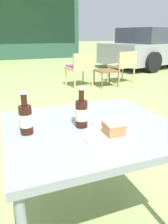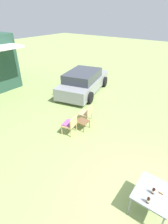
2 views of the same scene
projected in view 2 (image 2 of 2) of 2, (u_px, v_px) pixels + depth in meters
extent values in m
plane|color=#8CA35B|center=(148.00, 209.00, 4.47)|extent=(60.00, 60.00, 0.00)
cube|color=gray|center=(84.00, 84.00, 10.77)|extent=(4.63, 2.75, 0.67)
cube|color=#383D47|center=(83.00, 76.00, 10.30)|extent=(2.70, 2.15, 0.50)
cylinder|color=black|center=(79.00, 78.00, 12.24)|extent=(0.67, 0.35, 0.64)
cylinder|color=black|center=(105.00, 82.00, 11.63)|extent=(0.67, 0.35, 0.64)
cylinder|color=black|center=(61.00, 92.00, 10.09)|extent=(0.67, 0.35, 0.64)
cylinder|color=black|center=(90.00, 98.00, 9.48)|extent=(0.67, 0.35, 0.64)
cylinder|color=tan|center=(68.00, 125.00, 7.46)|extent=(0.04, 0.04, 0.38)
cylinder|color=tan|center=(62.00, 131.00, 7.08)|extent=(0.04, 0.04, 0.38)
cylinder|color=tan|center=(76.00, 127.00, 7.31)|extent=(0.04, 0.04, 0.38)
cylinder|color=tan|center=(71.00, 133.00, 6.93)|extent=(0.04, 0.04, 0.38)
cube|color=tan|center=(69.00, 124.00, 7.08)|extent=(0.63, 0.58, 0.06)
cube|color=tan|center=(73.00, 122.00, 6.91)|extent=(0.54, 0.16, 0.32)
cube|color=#995193|center=(69.00, 123.00, 7.06)|extent=(0.56, 0.50, 0.05)
cylinder|color=tan|center=(83.00, 114.00, 8.24)|extent=(0.04, 0.04, 0.38)
cylinder|color=tan|center=(79.00, 119.00, 7.86)|extent=(0.04, 0.04, 0.38)
cylinder|color=tan|center=(92.00, 116.00, 8.08)|extent=(0.04, 0.04, 0.38)
cylinder|color=tan|center=(87.00, 121.00, 7.70)|extent=(0.04, 0.04, 0.38)
cube|color=tan|center=(85.00, 113.00, 7.86)|extent=(0.62, 0.57, 0.06)
cube|color=tan|center=(90.00, 110.00, 7.69)|extent=(0.54, 0.16, 0.32)
cube|color=brown|center=(82.00, 121.00, 7.38)|extent=(0.46, 0.49, 0.03)
cylinder|color=brown|center=(84.00, 129.00, 7.22)|extent=(0.03, 0.03, 0.34)
cylinder|color=brown|center=(89.00, 124.00, 7.50)|extent=(0.03, 0.03, 0.34)
cylinder|color=brown|center=(75.00, 125.00, 7.44)|extent=(0.03, 0.03, 0.34)
cylinder|color=brown|center=(81.00, 121.00, 7.73)|extent=(0.03, 0.03, 0.34)
cube|color=gray|center=(154.00, 192.00, 4.14)|extent=(0.95, 0.83, 0.04)
cylinder|color=gray|center=(129.00, 206.00, 4.20)|extent=(0.04, 0.04, 0.64)
cylinder|color=gray|center=(142.00, 181.00, 4.81)|extent=(0.04, 0.04, 0.64)
cylinder|color=silver|center=(161.00, 194.00, 4.07)|extent=(0.26, 0.26, 0.01)
cube|color=#9E6B42|center=(162.00, 192.00, 4.07)|extent=(0.09, 0.09, 0.06)
cube|color=#DBBC89|center=(162.00, 192.00, 4.06)|extent=(0.09, 0.10, 0.01)
cylinder|color=black|center=(153.00, 191.00, 4.06)|extent=(0.07, 0.07, 0.15)
cylinder|color=black|center=(154.00, 188.00, 4.01)|extent=(0.03, 0.03, 0.06)
cylinder|color=silver|center=(155.00, 187.00, 3.99)|extent=(0.03, 0.03, 0.01)
cylinder|color=beige|center=(153.00, 191.00, 4.06)|extent=(0.07, 0.07, 0.07)
cylinder|color=black|center=(148.00, 200.00, 3.87)|extent=(0.07, 0.07, 0.15)
cylinder|color=black|center=(149.00, 197.00, 3.81)|extent=(0.03, 0.03, 0.06)
cylinder|color=silver|center=(149.00, 196.00, 3.79)|extent=(0.03, 0.03, 0.01)
cylinder|color=beige|center=(148.00, 200.00, 3.87)|extent=(0.07, 0.07, 0.07)
cube|color=silver|center=(160.00, 196.00, 4.04)|extent=(0.16, 0.08, 0.01)
cylinder|color=silver|center=(154.00, 190.00, 4.16)|extent=(0.03, 0.03, 0.01)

